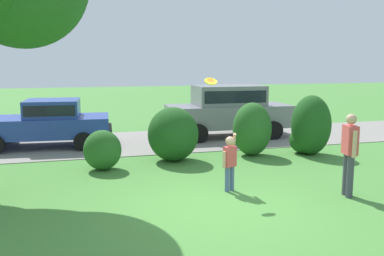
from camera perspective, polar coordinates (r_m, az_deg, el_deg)
ground_plane at (r=8.34m, az=3.50°, el=-10.68°), size 80.00×80.00×0.00m
driveway_strip at (r=14.99m, az=-5.28°, el=-1.79°), size 28.00×4.40×0.02m
shrub_near_tree at (r=11.25m, az=-11.94°, el=-2.92°), size 0.98×0.92×1.04m
shrub_centre_left at (r=11.96m, az=-2.56°, el=-0.84°), size 1.43×1.45×1.53m
shrub_centre at (r=12.77m, az=8.08°, el=-0.14°), size 1.17×1.09×1.59m
shrub_centre_right at (r=13.27m, az=15.53°, el=-0.04°), size 1.18×1.24×1.80m
parked_sedan at (r=14.67m, az=-19.01°, el=0.83°), size 4.51×2.32×1.56m
parked_suv at (r=15.73m, az=4.90°, el=2.66°), size 4.75×2.20×1.92m
child_thrower at (r=9.20m, az=5.10°, el=-4.16°), size 0.39×0.37×1.29m
frisbee at (r=9.13m, az=2.53°, el=6.31°), size 0.28×0.26×0.16m
adult_onlooker at (r=9.35m, az=20.42°, el=-2.82°), size 0.29×0.52×1.74m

